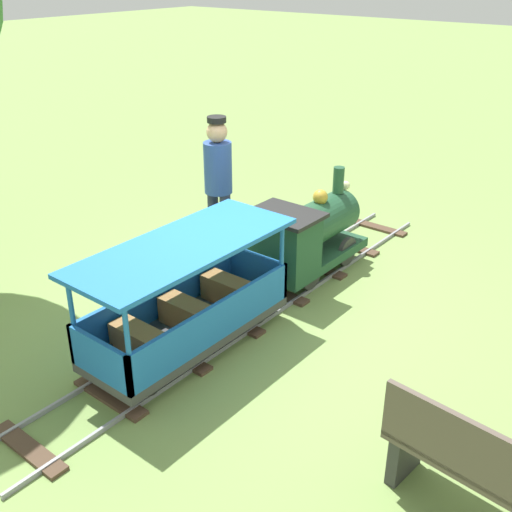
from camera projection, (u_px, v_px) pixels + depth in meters
name	position (u px, v px, depth m)	size (l,w,h in m)	color
ground_plane	(248.00, 311.00, 5.95)	(60.00, 60.00, 0.00)	#75934C
track	(254.00, 306.00, 6.01)	(0.74, 5.70, 0.04)	gray
locomotive	(306.00, 235.00, 6.40)	(0.70, 1.45, 1.03)	#1E472D
passenger_car	(188.00, 307.00, 5.20)	(0.80, 2.00, 0.97)	#3F3F3F
conductor_person	(218.00, 178.00, 6.58)	(0.30, 0.30, 1.62)	#282D47
park_bench	(491.00, 476.00, 3.51)	(1.33, 0.52, 0.82)	brown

